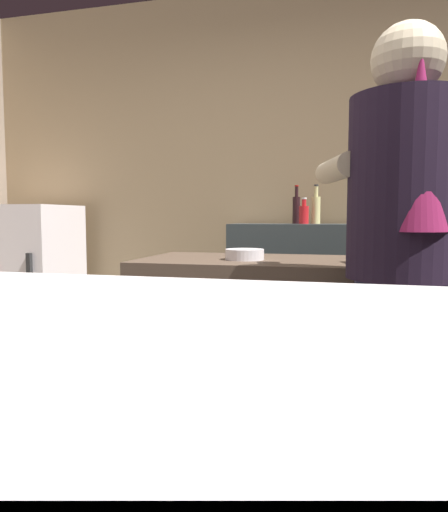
{
  "coord_description": "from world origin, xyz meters",
  "views": [
    {
      "loc": [
        0.16,
        -1.22,
        1.11
      ],
      "look_at": [
        0.04,
        -0.75,
        1.07
      ],
      "focal_mm": 33.01,
      "sensor_mm": 36.0,
      "label": 1
    }
  ],
  "objects_px": {
    "bottle_vinegar": "(296,209)",
    "bottle_hot_sauce": "(304,214)",
    "bartender": "(403,256)",
    "mixing_bowl": "(245,254)",
    "bottle_soy": "(316,209)",
    "mini_fridge": "(31,287)"
  },
  "relations": [
    {
      "from": "bottle_vinegar",
      "to": "bottle_hot_sauce",
      "type": "bearing_deg",
      "value": -56.25
    },
    {
      "from": "bartender",
      "to": "bottle_hot_sauce",
      "type": "bearing_deg",
      "value": 0.17
    },
    {
      "from": "mixing_bowl",
      "to": "bottle_soy",
      "type": "height_order",
      "value": "bottle_soy"
    },
    {
      "from": "bottle_hot_sauce",
      "to": "mixing_bowl",
      "type": "bearing_deg",
      "value": -97.38
    },
    {
      "from": "mixing_bowl",
      "to": "bottle_soy",
      "type": "distance_m",
      "value": 1.3
    },
    {
      "from": "bartender",
      "to": "mixing_bowl",
      "type": "height_order",
      "value": "bartender"
    },
    {
      "from": "bartender",
      "to": "mixing_bowl",
      "type": "xyz_separation_m",
      "value": [
        -0.59,
        0.4,
        -0.04
      ]
    },
    {
      "from": "mini_fridge",
      "to": "mixing_bowl",
      "type": "height_order",
      "value": "mini_fridge"
    },
    {
      "from": "bottle_hot_sauce",
      "to": "bottle_soy",
      "type": "bearing_deg",
      "value": 45.61
    },
    {
      "from": "mini_fridge",
      "to": "mixing_bowl",
      "type": "distance_m",
      "value": 2.1
    },
    {
      "from": "bartender",
      "to": "bottle_hot_sauce",
      "type": "distance_m",
      "value": 1.65
    },
    {
      "from": "mixing_bowl",
      "to": "bottle_soy",
      "type": "bearing_deg",
      "value": 79.8
    },
    {
      "from": "mixing_bowl",
      "to": "bottle_vinegar",
      "type": "xyz_separation_m",
      "value": [
        0.1,
        1.27,
        0.22
      ]
    },
    {
      "from": "bottle_hot_sauce",
      "to": "bottle_soy",
      "type": "distance_m",
      "value": 0.11
    },
    {
      "from": "bartender",
      "to": "bottle_soy",
      "type": "distance_m",
      "value": 1.71
    },
    {
      "from": "mixing_bowl",
      "to": "bartender",
      "type": "bearing_deg",
      "value": -34.4
    },
    {
      "from": "bottle_vinegar",
      "to": "bottle_hot_sauce",
      "type": "xyz_separation_m",
      "value": [
        0.06,
        -0.09,
        -0.03
      ]
    },
    {
      "from": "bottle_hot_sauce",
      "to": "bartender",
      "type": "bearing_deg",
      "value": -74.69
    },
    {
      "from": "bottle_soy",
      "to": "mini_fridge",
      "type": "bearing_deg",
      "value": -173.05
    },
    {
      "from": "bartender",
      "to": "mixing_bowl",
      "type": "bearing_deg",
      "value": 40.46
    },
    {
      "from": "mixing_bowl",
      "to": "bottle_vinegar",
      "type": "bearing_deg",
      "value": 85.72
    },
    {
      "from": "mini_fridge",
      "to": "bartender",
      "type": "height_order",
      "value": "bartender"
    }
  ]
}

